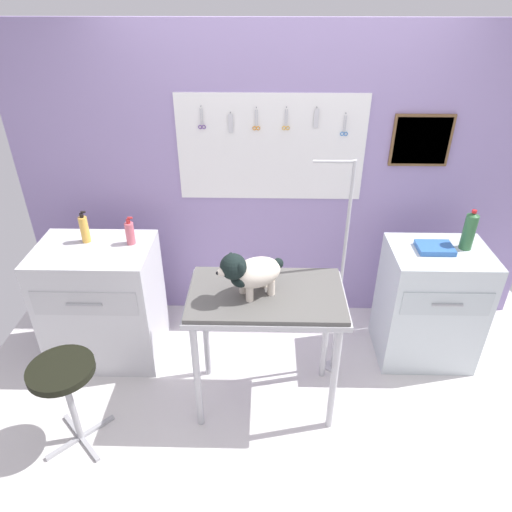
{
  "coord_description": "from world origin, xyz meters",
  "views": [
    {
      "loc": [
        -0.11,
        -2.02,
        2.51
      ],
      "look_at": [
        -0.16,
        0.18,
        1.18
      ],
      "focal_mm": 32.26,
      "sensor_mm": 36.0,
      "label": 1
    }
  ],
  "objects": [
    {
      "name": "grooming_arm",
      "position": [
        0.39,
        0.52,
        0.76
      ],
      "size": [
        0.29,
        0.11,
        1.62
      ],
      "color": "#B7B7BC",
      "rests_on": "ground"
    },
    {
      "name": "rear_wall_panel",
      "position": [
        0.01,
        1.28,
        1.16
      ],
      "size": [
        4.0,
        0.09,
        2.3
      ],
      "color": "#9782B9",
      "rests_on": "ground"
    },
    {
      "name": "counter_left",
      "position": [
        -1.3,
        0.66,
        0.47
      ],
      "size": [
        0.8,
        0.58,
        0.93
      ],
      "color": "silver",
      "rests_on": "ground"
    },
    {
      "name": "pump_bottle_white",
      "position": [
        -1.36,
        0.76,
        1.03
      ],
      "size": [
        0.06,
        0.06,
        0.23
      ],
      "color": "gold",
      "rests_on": "counter_left"
    },
    {
      "name": "dog",
      "position": [
        -0.19,
        0.19,
        1.06
      ],
      "size": [
        0.41,
        0.31,
        0.31
      ],
      "color": "beige",
      "rests_on": "grooming_table"
    },
    {
      "name": "cabinet_right",
      "position": [
        1.11,
        0.71,
        0.46
      ],
      "size": [
        0.68,
        0.54,
        0.91
      ],
      "color": "silver",
      "rests_on": "ground"
    },
    {
      "name": "shampoo_bottle",
      "position": [
        -1.04,
        0.74,
        1.01
      ],
      "size": [
        0.06,
        0.06,
        0.2
      ],
      "color": "#CD5E6D",
      "rests_on": "counter_left"
    },
    {
      "name": "soda_bottle",
      "position": [
        1.27,
        0.75,
        1.05
      ],
      "size": [
        0.08,
        0.08,
        0.29
      ],
      "color": "#306539",
      "rests_on": "cabinet_right"
    },
    {
      "name": "ground",
      "position": [
        0.0,
        0.0,
        -0.02
      ],
      "size": [
        4.4,
        4.0,
        0.04
      ],
      "primitive_type": "cube",
      "color": "silver"
    },
    {
      "name": "stool",
      "position": [
        -1.26,
        -0.15,
        0.52
      ],
      "size": [
        0.38,
        0.38,
        0.62
      ],
      "color": "#9E9EA3",
      "rests_on": "ground"
    },
    {
      "name": "supply_tray",
      "position": [
        1.06,
        0.72,
        0.93
      ],
      "size": [
        0.24,
        0.18,
        0.04
      ],
      "color": "#346AB9",
      "rests_on": "cabinet_right"
    },
    {
      "name": "grooming_table",
      "position": [
        -0.1,
        0.22,
        0.8
      ],
      "size": [
        0.96,
        0.57,
        0.9
      ],
      "color": "#B7B7BC",
      "rests_on": "ground"
    }
  ]
}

